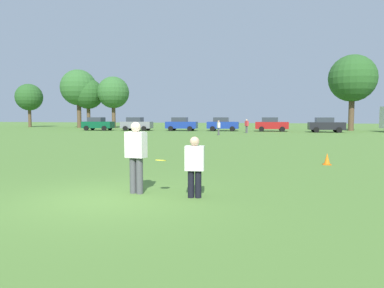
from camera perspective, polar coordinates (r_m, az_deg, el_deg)
ground_plane at (r=8.86m, az=-14.06°, el=-8.53°), size 193.12×193.12×0.00m
player_thrower at (r=9.16m, az=-8.93°, el=-1.49°), size 0.54×0.36×1.83m
player_defender at (r=8.60m, az=0.42°, el=-3.19°), size 0.48×0.32×1.48m
frisbee at (r=8.90m, az=-5.02°, el=-2.60°), size 0.27×0.27×0.07m
traffic_cone at (r=15.52m, az=20.77°, el=-2.28°), size 0.32×0.32×0.48m
parked_car_near_left at (r=51.34m, az=-14.83°, el=3.15°), size 4.32×2.45×1.82m
parked_car_mid_left at (r=49.52m, az=-8.88°, el=3.20°), size 4.32×2.45×1.82m
parked_car_center at (r=48.43m, az=-1.74°, el=3.22°), size 4.32×2.45×1.82m
parked_car_mid_right at (r=48.03m, az=4.90°, el=3.20°), size 4.32×2.45×1.82m
parked_car_near_right at (r=47.63m, az=12.54°, el=3.10°), size 4.32×2.45×1.82m
parked_car_far_right at (r=46.70m, az=20.60°, el=2.89°), size 4.32×2.45×1.82m
bystander_sideline_watcher at (r=37.23m, az=4.27°, el=2.75°), size 0.40×0.48×1.53m
bystander_far_jogger at (r=42.43m, az=8.73°, el=2.99°), size 0.48×0.51×1.62m
tree_west_oak at (r=71.36m, az=-24.59°, el=6.79°), size 4.81×4.81×7.81m
tree_west_maple at (r=64.64m, az=-17.68°, el=8.56°), size 6.10×6.10×9.92m
tree_center_elm at (r=64.02m, az=-16.27°, el=7.69°), size 5.16×5.16×8.39m
tree_east_birch at (r=62.11m, az=-12.47°, el=8.02°), size 5.31×5.31×8.63m
tree_east_oak at (r=53.49m, az=24.27°, el=9.51°), size 6.30×6.30×10.24m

